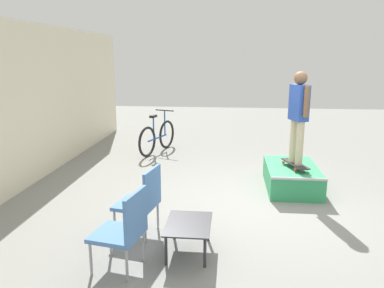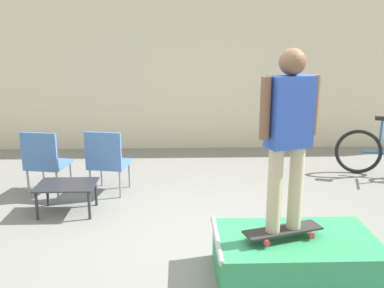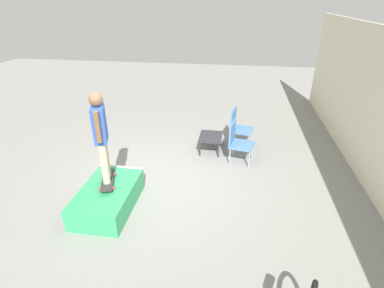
{
  "view_description": "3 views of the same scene",
  "coord_description": "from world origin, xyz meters",
  "views": [
    {
      "loc": [
        -5.8,
        0.5,
        2.38
      ],
      "look_at": [
        0.26,
        1.13,
        0.94
      ],
      "focal_mm": 35.0,
      "sensor_mm": 36.0,
      "label": 1
    },
    {
      "loc": [
        -0.16,
        -4.24,
        2.22
      ],
      "look_at": [
        0.0,
        0.71,
        0.97
      ],
      "focal_mm": 40.0,
      "sensor_mm": 36.0,
      "label": 2
    },
    {
      "loc": [
        5.08,
        1.52,
        3.51
      ],
      "look_at": [
        0.14,
        0.77,
        1.02
      ],
      "focal_mm": 28.0,
      "sensor_mm": 36.0,
      "label": 3
    }
  ],
  "objects": [
    {
      "name": "coffee_table",
      "position": [
        -1.6,
        0.98,
        0.34
      ],
      "size": [
        0.75,
        0.55,
        0.39
      ],
      "color": "#2D2D33",
      "rests_on": "ground_plane"
    },
    {
      "name": "person_skater",
      "position": [
        0.79,
        -0.68,
        1.46
      ],
      "size": [
        0.54,
        0.31,
        1.62
      ],
      "rotation": [
        0.0,
        0.0,
        0.33
      ],
      "color": "#C6B793",
      "rests_on": "skateboard_on_ramp"
    },
    {
      "name": "ground_plane",
      "position": [
        0.0,
        0.0,
        0.0
      ],
      "size": [
        24.0,
        24.0,
        0.0
      ],
      "primitive_type": "plane",
      "color": "gray"
    },
    {
      "name": "patio_chair_left",
      "position": [
        -2.06,
        1.64,
        0.52
      ],
      "size": [
        0.61,
        0.61,
        0.95
      ],
      "rotation": [
        0.0,
        0.0,
        2.95
      ],
      "color": "#99999E",
      "rests_on": "ground_plane"
    },
    {
      "name": "skate_ramp_box",
      "position": [
        0.92,
        -0.65,
        0.21
      ],
      "size": [
        1.51,
        0.91,
        0.44
      ],
      "color": "#339E60",
      "rests_on": "ground_plane"
    },
    {
      "name": "skateboard_on_ramp",
      "position": [
        0.79,
        -0.68,
        0.5
      ],
      "size": [
        0.77,
        0.42,
        0.07
      ],
      "rotation": [
        0.0,
        0.0,
        0.31
      ],
      "color": "#2D2D2D",
      "rests_on": "skate_ramp_box"
    },
    {
      "name": "patio_chair_right",
      "position": [
        -1.18,
        1.64,
        0.52
      ],
      "size": [
        0.61,
        0.61,
        0.95
      ],
      "rotation": [
        0.0,
        0.0,
        2.95
      ],
      "color": "#99999E",
      "rests_on": "ground_plane"
    }
  ]
}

